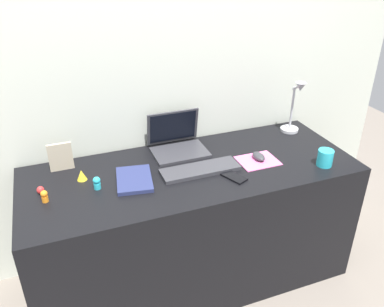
{
  "coord_description": "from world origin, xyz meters",
  "views": [
    {
      "loc": [
        -0.64,
        -1.66,
        1.79
      ],
      "look_at": [
        -0.0,
        0.0,
        0.83
      ],
      "focal_mm": 37.1,
      "sensor_mm": 36.0,
      "label": 1
    }
  ],
  "objects_px": {
    "toy_figurine_cyan": "(97,183)",
    "desk_lamp": "(294,109)",
    "notebook_pad": "(134,179)",
    "toy_figurine_red": "(40,190)",
    "keyboard": "(200,170)",
    "coffee_mug": "(325,158)",
    "laptop": "(177,141)",
    "picture_frame": "(61,157)",
    "cell_phone": "(234,177)",
    "toy_figurine_yellow": "(82,175)",
    "toy_figurine_orange": "(44,196)",
    "mouse": "(259,156)"
  },
  "relations": [
    {
      "from": "desk_lamp",
      "to": "picture_frame",
      "type": "relative_size",
      "value": 2.19
    },
    {
      "from": "desk_lamp",
      "to": "toy_figurine_cyan",
      "type": "distance_m",
      "value": 1.25
    },
    {
      "from": "picture_frame",
      "to": "toy_figurine_cyan",
      "type": "distance_m",
      "value": 0.29
    },
    {
      "from": "picture_frame",
      "to": "toy_figurine_red",
      "type": "xyz_separation_m",
      "value": [
        -0.11,
        -0.19,
        -0.06
      ]
    },
    {
      "from": "laptop",
      "to": "notebook_pad",
      "type": "distance_m",
      "value": 0.4
    },
    {
      "from": "mouse",
      "to": "toy_figurine_yellow",
      "type": "relative_size",
      "value": 1.76
    },
    {
      "from": "keyboard",
      "to": "toy_figurine_yellow",
      "type": "xyz_separation_m",
      "value": [
        -0.58,
        0.13,
        0.02
      ]
    },
    {
      "from": "picture_frame",
      "to": "toy_figurine_cyan",
      "type": "bearing_deg",
      "value": -60.15
    },
    {
      "from": "coffee_mug",
      "to": "toy_figurine_orange",
      "type": "height_order",
      "value": "coffee_mug"
    },
    {
      "from": "toy_figurine_yellow",
      "to": "toy_figurine_cyan",
      "type": "relative_size",
      "value": 0.85
    },
    {
      "from": "mouse",
      "to": "notebook_pad",
      "type": "distance_m",
      "value": 0.68
    },
    {
      "from": "coffee_mug",
      "to": "keyboard",
      "type": "bearing_deg",
      "value": 164.56
    },
    {
      "from": "desk_lamp",
      "to": "toy_figurine_yellow",
      "type": "distance_m",
      "value": 1.29
    },
    {
      "from": "laptop",
      "to": "mouse",
      "type": "bearing_deg",
      "value": -36.18
    },
    {
      "from": "picture_frame",
      "to": "desk_lamp",
      "type": "bearing_deg",
      "value": -1.54
    },
    {
      "from": "toy_figurine_orange",
      "to": "toy_figurine_cyan",
      "type": "distance_m",
      "value": 0.24
    },
    {
      "from": "picture_frame",
      "to": "mouse",
      "type": "bearing_deg",
      "value": -15.18
    },
    {
      "from": "laptop",
      "to": "toy_figurine_orange",
      "type": "xyz_separation_m",
      "value": [
        -0.73,
        -0.27,
        -0.02
      ]
    },
    {
      "from": "cell_phone",
      "to": "desk_lamp",
      "type": "distance_m",
      "value": 0.69
    },
    {
      "from": "desk_lamp",
      "to": "toy_figurine_red",
      "type": "height_order",
      "value": "desk_lamp"
    },
    {
      "from": "desk_lamp",
      "to": "toy_figurine_orange",
      "type": "relative_size",
      "value": 5.63
    },
    {
      "from": "cell_phone",
      "to": "coffee_mug",
      "type": "relative_size",
      "value": 1.44
    },
    {
      "from": "mouse",
      "to": "picture_frame",
      "type": "xyz_separation_m",
      "value": [
        -1.0,
        0.27,
        0.05
      ]
    },
    {
      "from": "notebook_pad",
      "to": "toy_figurine_orange",
      "type": "height_order",
      "value": "toy_figurine_orange"
    },
    {
      "from": "picture_frame",
      "to": "toy_figurine_orange",
      "type": "distance_m",
      "value": 0.29
    },
    {
      "from": "laptop",
      "to": "toy_figurine_orange",
      "type": "distance_m",
      "value": 0.78
    },
    {
      "from": "keyboard",
      "to": "toy_figurine_red",
      "type": "height_order",
      "value": "toy_figurine_red"
    },
    {
      "from": "notebook_pad",
      "to": "toy_figurine_red",
      "type": "bearing_deg",
      "value": -176.93
    },
    {
      "from": "laptop",
      "to": "toy_figurine_cyan",
      "type": "bearing_deg",
      "value": -153.16
    },
    {
      "from": "toy_figurine_cyan",
      "to": "desk_lamp",
      "type": "bearing_deg",
      "value": 9.65
    },
    {
      "from": "mouse",
      "to": "coffee_mug",
      "type": "height_order",
      "value": "coffee_mug"
    },
    {
      "from": "toy_figurine_yellow",
      "to": "toy_figurine_cyan",
      "type": "xyz_separation_m",
      "value": [
        0.06,
        -0.11,
        0.01
      ]
    },
    {
      "from": "laptop",
      "to": "notebook_pad",
      "type": "relative_size",
      "value": 1.25
    },
    {
      "from": "toy_figurine_orange",
      "to": "toy_figurine_yellow",
      "type": "bearing_deg",
      "value": 35.86
    },
    {
      "from": "keyboard",
      "to": "toy_figurine_orange",
      "type": "xyz_separation_m",
      "value": [
        -0.76,
        0.0,
        0.02
      ]
    },
    {
      "from": "mouse",
      "to": "picture_frame",
      "type": "distance_m",
      "value": 1.04
    },
    {
      "from": "mouse",
      "to": "picture_frame",
      "type": "relative_size",
      "value": 0.64
    },
    {
      "from": "desk_lamp",
      "to": "toy_figurine_red",
      "type": "xyz_separation_m",
      "value": [
        -1.48,
        -0.16,
        -0.14
      ]
    },
    {
      "from": "cell_phone",
      "to": "toy_figurine_orange",
      "type": "relative_size",
      "value": 2.19
    },
    {
      "from": "desk_lamp",
      "to": "coffee_mug",
      "type": "distance_m",
      "value": 0.43
    },
    {
      "from": "toy_figurine_cyan",
      "to": "keyboard",
      "type": "bearing_deg",
      "value": -2.9
    },
    {
      "from": "mouse",
      "to": "toy_figurine_orange",
      "type": "height_order",
      "value": "toy_figurine_orange"
    },
    {
      "from": "coffee_mug",
      "to": "toy_figurine_yellow",
      "type": "xyz_separation_m",
      "value": [
        -1.21,
        0.31,
        -0.02
      ]
    },
    {
      "from": "picture_frame",
      "to": "coffee_mug",
      "type": "bearing_deg",
      "value": -19.01
    },
    {
      "from": "keyboard",
      "to": "notebook_pad",
      "type": "height_order",
      "value": "same"
    },
    {
      "from": "notebook_pad",
      "to": "toy_figurine_cyan",
      "type": "bearing_deg",
      "value": -169.9
    },
    {
      "from": "notebook_pad",
      "to": "coffee_mug",
      "type": "relative_size",
      "value": 2.7
    },
    {
      "from": "toy_figurine_orange",
      "to": "picture_frame",
      "type": "bearing_deg",
      "value": 69.77
    },
    {
      "from": "notebook_pad",
      "to": "toy_figurine_cyan",
      "type": "relative_size",
      "value": 3.74
    },
    {
      "from": "laptop",
      "to": "picture_frame",
      "type": "xyz_separation_m",
      "value": [
        -0.63,
        -0.0,
        0.02
      ]
    }
  ]
}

